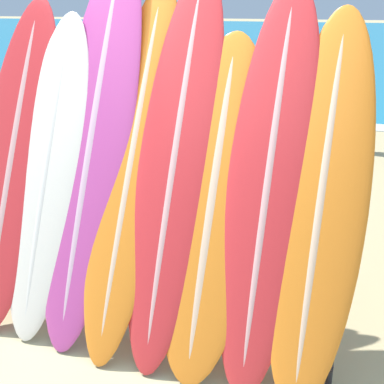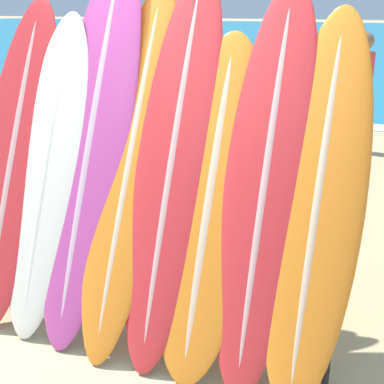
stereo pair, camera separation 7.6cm
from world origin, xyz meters
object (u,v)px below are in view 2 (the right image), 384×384
at_px(surfboard_rack, 143,283).
at_px(surfboard_slot_3, 130,168).
at_px(surfboard_slot_4, 173,167).
at_px(surfboard_slot_7, 317,210).
at_px(surfboard_slot_1, 48,174).
at_px(surfboard_slot_0, 14,162).
at_px(surfboard_slot_5, 209,207).
at_px(surfboard_slot_2, 91,145).
at_px(person_near_water, 361,89).
at_px(surfboard_slot_6, 265,188).

bearing_deg(surfboard_rack, surfboard_slot_3, 134.17).
xyz_separation_m(surfboard_slot_4, surfboard_slot_7, (0.89, -0.06, -0.12)).
xyz_separation_m(surfboard_rack, surfboard_slot_1, (-0.74, 0.08, 0.62)).
bearing_deg(surfboard_slot_0, surfboard_slot_5, -1.47).
xyz_separation_m(surfboard_slot_2, surfboard_slot_4, (0.61, -0.04, -0.07)).
height_order(surfboard_slot_0, person_near_water, surfboard_slot_0).
relative_size(surfboard_slot_2, surfboard_slot_7, 1.18).
bearing_deg(surfboard_slot_3, surfboard_slot_2, 174.24).
distance_m(surfboard_slot_2, surfboard_slot_6, 1.21).
bearing_deg(surfboard_slot_4, surfboard_slot_0, -178.27).
bearing_deg(surfboard_slot_2, surfboard_slot_6, -3.68).
distance_m(surfboard_slot_1, surfboard_slot_6, 1.49).
xyz_separation_m(surfboard_slot_3, surfboard_slot_4, (0.30, -0.01, 0.05)).
bearing_deg(surfboard_slot_3, surfboard_rack, -45.83).
bearing_deg(surfboard_rack, surfboard_slot_1, 173.88).
bearing_deg(surfboard_slot_1, surfboard_slot_4, 3.83).
relative_size(surfboard_slot_1, surfboard_slot_3, 0.92).
distance_m(surfboard_slot_3, surfboard_slot_6, 0.90).
distance_m(surfboard_slot_5, person_near_water, 5.46).
xyz_separation_m(surfboard_slot_0, surfboard_slot_7, (2.08, -0.02, -0.03)).
height_order(surfboard_rack, surfboard_slot_3, surfboard_slot_3).
bearing_deg(surfboard_slot_2, surfboard_slot_7, -3.84).
xyz_separation_m(surfboard_rack, surfboard_slot_6, (0.75, 0.10, 0.71)).
distance_m(surfboard_slot_0, surfboard_slot_2, 0.61).
relative_size(surfboard_rack, surfboard_slot_1, 1.16).
relative_size(surfboard_slot_3, person_near_water, 1.31).
bearing_deg(surfboard_slot_0, surfboard_slot_3, 2.95).
relative_size(surfboard_slot_0, surfboard_slot_3, 0.96).
bearing_deg(surfboard_slot_7, surfboard_slot_4, 176.13).
distance_m(surfboard_slot_1, person_near_water, 5.61).
distance_m(surfboard_slot_4, surfboard_slot_6, 0.59).
relative_size(surfboard_rack, surfboard_slot_7, 1.14).
distance_m(surfboard_slot_0, surfboard_slot_6, 1.78).
relative_size(surfboard_slot_4, person_near_water, 1.36).
xyz_separation_m(surfboard_slot_1, surfboard_slot_7, (1.79, 0.00, 0.02)).
height_order(surfboard_rack, surfboard_slot_2, surfboard_slot_2).
xyz_separation_m(surfboard_slot_2, surfboard_slot_5, (0.88, -0.11, -0.26)).
height_order(surfboard_slot_1, surfboard_slot_3, surfboard_slot_3).
bearing_deg(surfboard_slot_7, surfboard_rack, -175.67).
height_order(surfboard_slot_3, surfboard_slot_4, surfboard_slot_4).
height_order(surfboard_slot_0, surfboard_slot_2, surfboard_slot_2).
xyz_separation_m(surfboard_slot_0, surfboard_slot_1, (0.30, -0.02, -0.05)).
distance_m(surfboard_slot_5, surfboard_slot_6, 0.36).
height_order(surfboard_slot_4, person_near_water, surfboard_slot_4).
height_order(surfboard_slot_4, surfboard_slot_7, surfboard_slot_4).
relative_size(surfboard_slot_5, surfboard_slot_7, 0.93).
bearing_deg(surfboard_slot_4, surfboard_rack, -138.83).
relative_size(surfboard_rack, surfboard_slot_0, 1.11).
relative_size(surfboard_slot_5, person_near_water, 1.14).
distance_m(surfboard_slot_1, surfboard_slot_4, 0.91).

